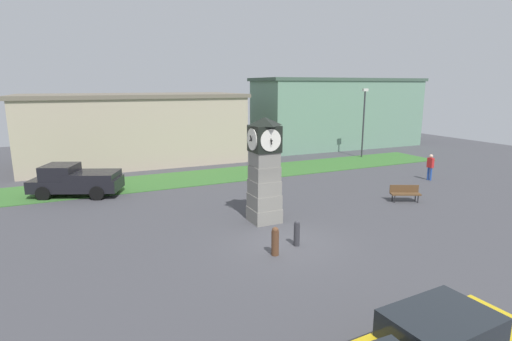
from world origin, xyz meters
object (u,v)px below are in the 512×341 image
object	(u,v)px
bench	(405,192)
pedestrian_near_bench	(430,165)
bollard_near_tower	(275,241)
street_lamp_far_side	(364,118)
clock_tower	(264,171)
pickup_truck	(76,180)
bollard_mid_row	(297,233)

from	to	relation	value
bench	pedestrian_near_bench	xyz separation A→B (m)	(5.34, 3.12, 0.50)
bollard_near_tower	street_lamp_far_side	distance (m)	22.88
clock_tower	bollard_near_tower	bearing A→B (deg)	-109.90
clock_tower	pickup_truck	world-z (taller)	clock_tower
pickup_truck	street_lamp_far_side	distance (m)	23.73
pickup_truck	street_lamp_far_side	size ratio (longest dim) A/B	0.89
bollard_near_tower	pedestrian_near_bench	xyz separation A→B (m)	(15.21, 6.45, 0.46)
pickup_truck	bench	distance (m)	18.82
clock_tower	pickup_truck	xyz separation A→B (m)	(-7.99, 8.65, -1.51)
clock_tower	bench	bearing A→B (deg)	-2.18
bench	pedestrian_near_bench	size ratio (longest dim) A/B	0.94
bench	street_lamp_far_side	world-z (taller)	street_lamp_far_side
bollard_mid_row	street_lamp_far_side	xyz separation A→B (m)	(15.52, 14.87, 2.98)
bollard_near_tower	pickup_truck	bearing A→B (deg)	118.44
clock_tower	pedestrian_near_bench	bearing A→B (deg)	11.36
pedestrian_near_bench	street_lamp_far_side	bearing A→B (deg)	80.27
bollard_mid_row	pedestrian_near_bench	distance (m)	15.24
bollard_mid_row	pedestrian_near_bench	world-z (taller)	pedestrian_near_bench
clock_tower	bench	size ratio (longest dim) A/B	2.95
bench	pedestrian_near_bench	bearing A→B (deg)	30.25
bollard_mid_row	pedestrian_near_bench	size ratio (longest dim) A/B	0.60
bollard_near_tower	bollard_mid_row	size ratio (longest dim) A/B	1.06
bollard_near_tower	bench	world-z (taller)	bollard_near_tower
street_lamp_far_side	pickup_truck	bearing A→B (deg)	-172.66
bench	pedestrian_near_bench	distance (m)	6.21
bollard_near_tower	street_lamp_far_side	bearing A→B (deg)	42.47
bollard_mid_row	pickup_truck	xyz separation A→B (m)	(-7.88, 11.86, 0.39)
bollard_mid_row	street_lamp_far_side	world-z (taller)	street_lamp_far_side
pickup_truck	pedestrian_near_bench	world-z (taller)	pickup_truck
bollard_near_tower	pedestrian_near_bench	size ratio (longest dim) A/B	0.63
bollard_near_tower	pedestrian_near_bench	world-z (taller)	pedestrian_near_bench
pickup_truck	pedestrian_near_bench	distance (m)	22.65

